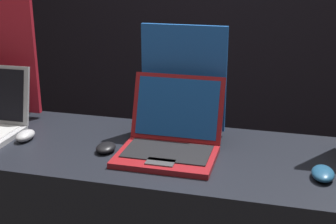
{
  "coord_description": "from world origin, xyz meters",
  "views": [
    {
      "loc": [
        0.4,
        -1.22,
        1.64
      ],
      "look_at": [
        0.0,
        0.3,
        1.1
      ],
      "focal_mm": 50.0,
      "sensor_mm": 36.0,
      "label": 1
    }
  ],
  "objects_px": {
    "promo_stand_middle": "(184,83)",
    "laptop_middle": "(171,137)",
    "mouse_back": "(323,173)",
    "mouse_front": "(25,136)",
    "mouse_middle": "(106,148)",
    "promo_stand_front": "(1,60)"
  },
  "relations": [
    {
      "from": "promo_stand_middle",
      "to": "laptop_middle",
      "type": "bearing_deg",
      "value": -90.0
    },
    {
      "from": "promo_stand_middle",
      "to": "mouse_back",
      "type": "distance_m",
      "value": 0.62
    },
    {
      "from": "mouse_back",
      "to": "promo_stand_middle",
      "type": "bearing_deg",
      "value": 151.84
    },
    {
      "from": "mouse_front",
      "to": "mouse_middle",
      "type": "relative_size",
      "value": 1.1
    },
    {
      "from": "mouse_front",
      "to": "mouse_middle",
      "type": "distance_m",
      "value": 0.34
    },
    {
      "from": "mouse_middle",
      "to": "mouse_front",
      "type": "bearing_deg",
      "value": 175.9
    },
    {
      "from": "mouse_back",
      "to": "mouse_middle",
      "type": "bearing_deg",
      "value": 178.09
    },
    {
      "from": "promo_stand_middle",
      "to": "mouse_back",
      "type": "relative_size",
      "value": 3.76
    },
    {
      "from": "laptop_middle",
      "to": "mouse_middle",
      "type": "height_order",
      "value": "laptop_middle"
    },
    {
      "from": "mouse_front",
      "to": "mouse_middle",
      "type": "bearing_deg",
      "value": -4.1
    },
    {
      "from": "mouse_front",
      "to": "mouse_back",
      "type": "distance_m",
      "value": 1.09
    },
    {
      "from": "promo_stand_middle",
      "to": "mouse_front",
      "type": "bearing_deg",
      "value": -158.04
    },
    {
      "from": "mouse_front",
      "to": "promo_stand_front",
      "type": "bearing_deg",
      "value": 133.93
    },
    {
      "from": "promo_stand_front",
      "to": "mouse_back",
      "type": "bearing_deg",
      "value": -12.57
    },
    {
      "from": "mouse_middle",
      "to": "mouse_back",
      "type": "distance_m",
      "value": 0.75
    },
    {
      "from": "mouse_middle",
      "to": "promo_stand_middle",
      "type": "distance_m",
      "value": 0.39
    },
    {
      "from": "mouse_front",
      "to": "promo_stand_middle",
      "type": "height_order",
      "value": "promo_stand_middle"
    },
    {
      "from": "mouse_front",
      "to": "promo_stand_middle",
      "type": "xyz_separation_m",
      "value": [
        0.57,
        0.23,
        0.19
      ]
    },
    {
      "from": "promo_stand_front",
      "to": "laptop_middle",
      "type": "height_order",
      "value": "promo_stand_front"
    },
    {
      "from": "mouse_middle",
      "to": "promo_stand_middle",
      "type": "height_order",
      "value": "promo_stand_middle"
    },
    {
      "from": "laptop_middle",
      "to": "mouse_back",
      "type": "relative_size",
      "value": 2.99
    },
    {
      "from": "promo_stand_front",
      "to": "mouse_middle",
      "type": "bearing_deg",
      "value": -25.1
    }
  ]
}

